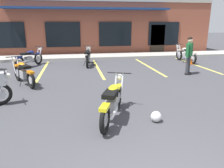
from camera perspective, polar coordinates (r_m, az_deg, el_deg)
name	(u,v)px	position (r m, az deg, el deg)	size (l,w,h in m)	color
ground_plane	(116,101)	(6.61, 1.10, -4.42)	(80.00, 80.00, 0.00)	#3D3D42
sidewalk_kerb	(92,56)	(14.82, -5.27, 7.16)	(22.00, 1.80, 0.14)	#A8A59E
brick_storefront_building	(87,26)	(18.57, -6.49, 14.82)	(18.50, 6.10, 3.98)	brown
painted_stall_lines	(98,68)	(11.30, -3.69, 4.13)	(10.99, 4.80, 0.01)	#DBCC4C
motorcycle_foreground_classic	(113,101)	(5.26, 0.14, -4.47)	(1.10, 2.00, 0.98)	black
motorcycle_red_sportbike	(186,54)	(13.76, 18.65, 7.39)	(0.66, 2.11, 0.98)	black
motorcycle_silver_naked	(88,57)	(12.10, -6.31, 7.06)	(0.70, 2.11, 0.98)	black
motorcycle_blue_standard	(23,72)	(8.89, -22.10, 2.81)	(1.31, 1.89, 0.98)	black
motorcycle_green_cafe_racer	(30,58)	(12.44, -20.70, 6.38)	(1.32, 1.88, 0.98)	black
person_in_shorts_foreground	(189,53)	(10.37, 19.45, 7.54)	(0.47, 0.51, 1.68)	black
helmet_on_pavement	(156,117)	(5.35, 11.40, -8.31)	(0.26, 0.26, 0.26)	silver
traffic_cone	(190,60)	(13.15, 19.75, 6.03)	(0.34, 0.34, 0.53)	orange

